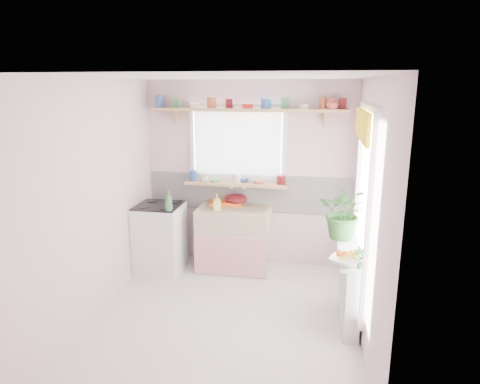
# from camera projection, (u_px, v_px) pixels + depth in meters

# --- Properties ---
(room) EXTENTS (3.20, 3.20, 3.20)m
(room) POSITION_uv_depth(u_px,v_px,m) (295.00, 179.00, 4.95)
(room) COLOR silver
(room) RESTS_ON ground
(sink_unit) EXTENTS (0.95, 0.65, 1.11)m
(sink_unit) POSITION_uv_depth(u_px,v_px,m) (234.00, 238.00, 5.73)
(sink_unit) COLOR white
(sink_unit) RESTS_ON ground
(cooker) EXTENTS (0.58, 0.58, 0.93)m
(cooker) POSITION_uv_depth(u_px,v_px,m) (160.00, 238.00, 5.66)
(cooker) COLOR white
(cooker) RESTS_ON ground
(radiator_ledge) EXTENTS (0.22, 0.95, 0.78)m
(radiator_ledge) POSITION_uv_depth(u_px,v_px,m) (350.00, 286.00, 4.44)
(radiator_ledge) COLOR white
(radiator_ledge) RESTS_ON ground
(windowsill) EXTENTS (1.40, 0.22, 0.04)m
(windowsill) POSITION_uv_depth(u_px,v_px,m) (236.00, 184.00, 5.74)
(windowsill) COLOR tan
(windowsill) RESTS_ON room
(pine_shelf) EXTENTS (2.52, 0.24, 0.04)m
(pine_shelf) POSITION_uv_depth(u_px,v_px,m) (248.00, 110.00, 5.47)
(pine_shelf) COLOR tan
(pine_shelf) RESTS_ON room
(shelf_crockery) EXTENTS (2.47, 0.11, 0.12)m
(shelf_crockery) POSITION_uv_depth(u_px,v_px,m) (248.00, 104.00, 5.45)
(shelf_crockery) COLOR #3359A5
(shelf_crockery) RESTS_ON pine_shelf
(sill_crockery) EXTENTS (1.35, 0.11, 0.12)m
(sill_crockery) POSITION_uv_depth(u_px,v_px,m) (236.00, 178.00, 5.72)
(sill_crockery) COLOR #3359A5
(sill_crockery) RESTS_ON windowsill
(dish_tray) EXTENTS (0.48, 0.39, 0.04)m
(dish_tray) POSITION_uv_depth(u_px,v_px,m) (226.00, 202.00, 5.85)
(dish_tray) COLOR #F85416
(dish_tray) RESTS_ON sink_unit
(colander) EXTENTS (0.37, 0.37, 0.14)m
(colander) POSITION_uv_depth(u_px,v_px,m) (236.00, 199.00, 5.81)
(colander) COLOR #5F1016
(colander) RESTS_ON sink_unit
(jade_plant) EXTENTS (0.59, 0.53, 0.60)m
(jade_plant) POSITION_uv_depth(u_px,v_px,m) (345.00, 212.00, 4.67)
(jade_plant) COLOR #306428
(jade_plant) RESTS_ON radiator_ledge
(fruit_bowl) EXTENTS (0.37, 0.37, 0.07)m
(fruit_bowl) POSITION_uv_depth(u_px,v_px,m) (345.00, 261.00, 4.05)
(fruit_bowl) COLOR silver
(fruit_bowl) RESTS_ON radiator_ledge
(herb_pot) EXTENTS (0.13, 0.10, 0.21)m
(herb_pot) POSITION_uv_depth(u_px,v_px,m) (360.00, 258.00, 3.94)
(herb_pot) COLOR #2E6227
(herb_pot) RESTS_ON radiator_ledge
(soap_bottle_sink) EXTENTS (0.11, 0.12, 0.21)m
(soap_bottle_sink) POSITION_uv_depth(u_px,v_px,m) (217.00, 202.00, 5.52)
(soap_bottle_sink) COLOR #E2E767
(soap_bottle_sink) RESTS_ON sink_unit
(sill_cup) EXTENTS (0.15, 0.15, 0.09)m
(sill_cup) POSITION_uv_depth(u_px,v_px,m) (204.00, 179.00, 5.74)
(sill_cup) COLOR beige
(sill_cup) RESTS_ON windowsill
(sill_bowl) EXTENTS (0.19, 0.19, 0.06)m
(sill_bowl) POSITION_uv_depth(u_px,v_px,m) (243.00, 180.00, 5.77)
(sill_bowl) COLOR #3246A4
(sill_bowl) RESTS_ON windowsill
(shelf_vase) EXTENTS (0.18, 0.18, 0.16)m
(shelf_vase) POSITION_uv_depth(u_px,v_px,m) (332.00, 102.00, 5.20)
(shelf_vase) COLOR #B64438
(shelf_vase) RESTS_ON pine_shelf
(cooker_bottle) EXTENTS (0.11, 0.11, 0.25)m
(cooker_bottle) POSITION_uv_depth(u_px,v_px,m) (169.00, 201.00, 5.27)
(cooker_bottle) COLOR #3C7940
(cooker_bottle) RESTS_ON cooker
(fruit) EXTENTS (0.20, 0.14, 0.10)m
(fruit) POSITION_uv_depth(u_px,v_px,m) (346.00, 255.00, 4.04)
(fruit) COLOR orange
(fruit) RESTS_ON fruit_bowl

